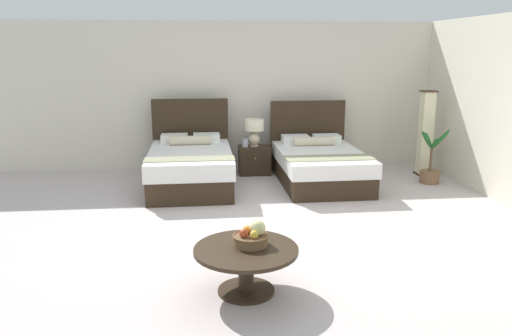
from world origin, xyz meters
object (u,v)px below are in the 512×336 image
object	(u,v)px
table_lamp	(254,129)
coffee_table	(246,259)
fruit_bowl	(252,236)
floor_lamp_corner	(425,133)
vase	(245,143)
bed_near_window	(191,166)
nightstand	(254,160)
potted_palm	(430,169)
bed_near_corner	(319,164)

from	to	relation	value
table_lamp	coffee_table	distance (m)	4.39
table_lamp	fruit_bowl	distance (m)	4.31
table_lamp	floor_lamp_corner	xyz separation A→B (m)	(2.91, -0.35, -0.07)
vase	bed_near_window	bearing A→B (deg)	-144.82
nightstand	table_lamp	xyz separation A→B (m)	(0.00, 0.02, 0.55)
coffee_table	potted_palm	bearing A→B (deg)	46.51
bed_near_window	nightstand	xyz separation A→B (m)	(1.08, 0.69, -0.09)
fruit_bowl	coffee_table	bearing A→B (deg)	-132.37
bed_near_corner	fruit_bowl	bearing A→B (deg)	-111.64
bed_near_corner	potted_palm	world-z (taller)	bed_near_corner
nightstand	vase	size ratio (longest dim) A/B	3.80
floor_lamp_corner	potted_palm	distance (m)	0.75
vase	nightstand	bearing A→B (deg)	13.83
bed_near_corner	fruit_bowl	xyz separation A→B (m)	(-1.42, -3.57, 0.19)
fruit_bowl	potted_palm	world-z (taller)	potted_palm
table_lamp	potted_palm	world-z (taller)	table_lamp
bed_near_window	fruit_bowl	distance (m)	3.63
table_lamp	nightstand	bearing A→B (deg)	-90.00
bed_near_window	nightstand	world-z (taller)	bed_near_window
coffee_table	fruit_bowl	distance (m)	0.21
bed_near_corner	potted_palm	xyz separation A→B (m)	(1.79, -0.19, -0.08)
bed_near_corner	nightstand	world-z (taller)	bed_near_corner
nightstand	potted_palm	world-z (taller)	potted_palm
potted_palm	bed_near_window	bearing A→B (deg)	177.23
bed_near_window	floor_lamp_corner	distance (m)	4.02
floor_lamp_corner	coffee_table	bearing A→B (deg)	-130.36
bed_near_window	floor_lamp_corner	bearing A→B (deg)	5.15
table_lamp	coffee_table	bearing A→B (deg)	-96.38
nightstand	floor_lamp_corner	bearing A→B (deg)	-6.40
bed_near_window	potted_palm	distance (m)	3.87
floor_lamp_corner	nightstand	bearing A→B (deg)	173.60
vase	potted_palm	bearing A→B (deg)	-15.78
table_lamp	bed_near_corner	bearing A→B (deg)	-35.33
vase	potted_palm	xyz separation A→B (m)	(2.95, -0.83, -0.33)
table_lamp	floor_lamp_corner	distance (m)	2.93
fruit_bowl	table_lamp	bearing A→B (deg)	84.29
bed_near_window	potted_palm	size ratio (longest dim) A/B	2.37
bed_near_window	bed_near_corner	size ratio (longest dim) A/B	1.02
vase	floor_lamp_corner	size ratio (longest dim) A/B	0.10
potted_palm	vase	bearing A→B (deg)	164.22
bed_near_corner	vase	bearing A→B (deg)	150.88
table_lamp	potted_palm	xyz separation A→B (m)	(2.79, -0.89, -0.56)
vase	fruit_bowl	size ratio (longest dim) A/B	0.44
coffee_table	potted_palm	world-z (taller)	potted_palm
floor_lamp_corner	bed_near_window	bearing A→B (deg)	-174.85
nightstand	table_lamp	world-z (taller)	table_lamp
nightstand	fruit_bowl	world-z (taller)	fruit_bowl
nightstand	table_lamp	size ratio (longest dim) A/B	1.16
vase	fruit_bowl	xyz separation A→B (m)	(-0.27, -4.22, -0.06)
nightstand	coffee_table	xyz separation A→B (m)	(-0.49, -4.32, 0.07)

